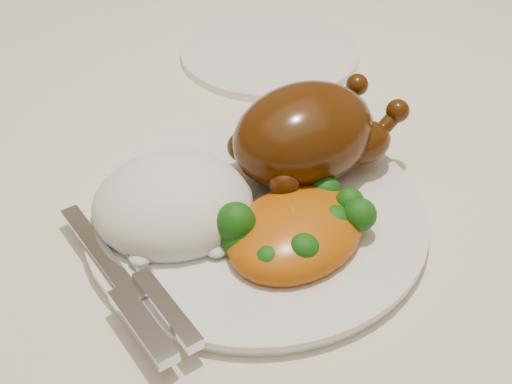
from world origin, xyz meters
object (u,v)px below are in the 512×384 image
dining_table (196,278)px  roast_chicken (308,133)px  dinner_plate (256,217)px  side_plate (270,53)px

dining_table → roast_chicken: bearing=-19.5°
roast_chicken → dinner_plate: bearing=-163.2°
roast_chicken → side_plate: bearing=62.2°
dining_table → side_plate: 0.27m
side_plate → dinner_plate: bearing=-122.7°
dining_table → dinner_plate: (0.03, -0.06, 0.11)m
dinner_plate → side_plate: dinner_plate is taller
dining_table → side_plate: bearing=43.9°
dinner_plate → roast_chicken: 0.08m
dinner_plate → roast_chicken: size_ratio=1.70×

